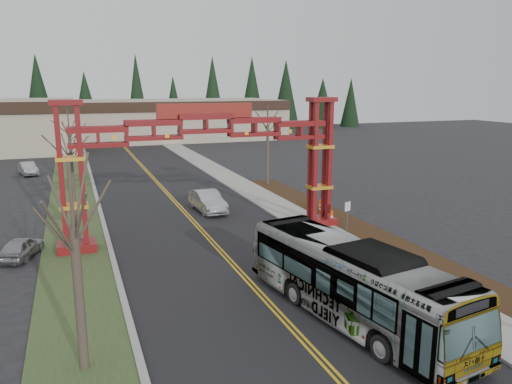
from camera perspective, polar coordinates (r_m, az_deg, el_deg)
name	(u,v)px	position (r m, az deg, el deg)	size (l,w,h in m)	color
road	(185,212)	(39.18, -8.16, -2.30)	(12.00, 110.00, 0.02)	black
lane_line_left	(183,212)	(39.15, -8.33, -2.29)	(0.12, 100.00, 0.01)	gold
lane_line_right	(186,212)	(39.20, -7.99, -2.26)	(0.12, 100.00, 0.01)	gold
curb_right	(259,205)	(40.84, 0.30, -1.48)	(0.30, 110.00, 0.15)	#999894
sidewalk_right	(275,203)	(41.36, 2.18, -1.32)	(2.60, 110.00, 0.14)	gray
landscape_strip	(417,257)	(30.15, 17.96, -7.12)	(2.60, 50.00, 0.12)	black
grass_median	(76,221)	(38.37, -19.92, -3.18)	(4.00, 110.00, 0.08)	#2E4321
curb_left	(102,219)	(38.40, -17.17, -2.92)	(0.30, 110.00, 0.15)	#999894
gateway_arch	(206,146)	(31.37, -5.73, 5.28)	(18.20, 1.60, 8.90)	#65100D
retail_building_east	(173,119)	(94.01, -9.46, 8.22)	(38.00, 20.30, 7.00)	tan
conifer_treeline	(112,101)	(104.50, -16.15, 9.92)	(116.10, 5.60, 13.00)	black
transit_bus	(352,282)	(21.50, 10.90, -10.03)	(2.80, 11.98, 3.34)	#A0A3A7
silver_sedan	(208,201)	(39.08, -5.54, -1.05)	(1.72, 4.95, 1.63)	#A5A8AD
parked_car_near_a	(21,247)	(31.63, -25.26, -5.74)	(1.47, 3.65, 1.24)	#929298
parked_car_far_a	(28,169)	(60.32, -24.63, 2.45)	(1.46, 4.19, 1.38)	#A6A9AE
bare_tree_median_near	(74,228)	(17.40, -20.12, -3.93)	(3.30, 3.30, 7.31)	#382D26
bare_tree_median_mid	(70,153)	(38.82, -20.46, 4.17)	(3.07, 3.07, 6.88)	#382D26
bare_tree_median_far	(69,131)	(49.89, -20.59, 6.54)	(2.97, 2.97, 7.49)	#382D26
bare_tree_right_far	(268,126)	(48.45, 1.35, 7.58)	(2.92, 2.92, 7.82)	#382D26
street_sign	(347,211)	(33.24, 10.41, -2.17)	(0.49, 0.21, 2.22)	#3F3F44
barrel_south	(329,218)	(35.47, 8.33, -2.97)	(0.57, 0.57, 1.06)	#EC440D
barrel_mid	(328,212)	(37.37, 8.20, -2.29)	(0.50, 0.50, 0.93)	#EC440D
barrel_north	(323,207)	(38.84, 7.62, -1.66)	(0.55, 0.55, 1.01)	#EC440D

